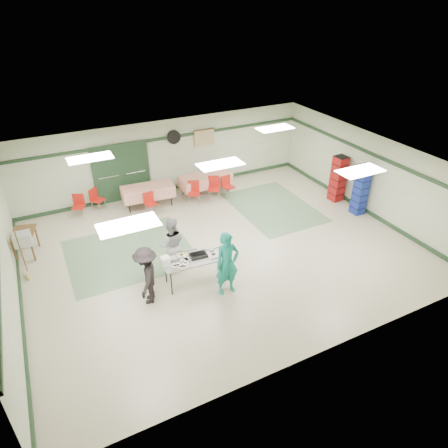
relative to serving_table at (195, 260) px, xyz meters
name	(u,v)px	position (x,y,z in m)	size (l,w,h in m)	color
floor	(221,248)	(1.27, 1.12, -0.71)	(11.00, 11.00, 0.00)	beige
ceiling	(220,163)	(1.27, 1.12, 1.99)	(11.00, 11.00, 0.00)	silver
wall_back	(167,156)	(1.27, 5.62, 0.64)	(11.00, 11.00, 0.00)	beige
wall_front	(322,307)	(1.27, -3.38, 0.64)	(11.00, 11.00, 0.00)	beige
wall_left	(5,260)	(-4.23, 1.12, 0.64)	(9.00, 9.00, 0.00)	beige
wall_right	(368,173)	(6.77, 1.12, 0.64)	(9.00, 9.00, 0.00)	beige
trim_back	(166,138)	(1.27, 5.59, 1.34)	(11.00, 0.06, 0.10)	#1F3922
baseboard_back	(170,188)	(1.27, 5.59, -0.65)	(11.00, 0.06, 0.12)	#1F3922
baseboard_left	(21,302)	(-4.20, 1.12, -0.65)	(9.00, 0.06, 0.12)	#1F3922
trim_right	(371,154)	(6.74, 1.12, 1.34)	(9.00, 0.06, 0.10)	#1F3922
baseboard_right	(361,207)	(6.74, 1.12, -0.65)	(9.00, 0.06, 0.12)	#1F3922
green_patch_a	(130,252)	(-1.23, 2.12, -0.71)	(3.50, 3.00, 0.01)	slate
green_patch_b	(273,207)	(4.07, 2.62, -0.71)	(2.50, 3.50, 0.01)	slate
double_door_left	(108,175)	(-0.93, 5.56, 0.34)	(0.90, 0.06, 2.10)	gray
double_door_right	(135,170)	(0.02, 5.56, 0.34)	(0.90, 0.06, 2.10)	gray
door_frame	(122,173)	(-0.46, 5.54, 0.34)	(2.00, 0.03, 2.15)	#1F3922
wall_fan	(174,137)	(1.57, 5.56, 1.34)	(0.50, 0.50, 0.10)	black
scroll_banner	(204,138)	(2.77, 5.56, 1.14)	(0.80, 0.02, 0.60)	tan
serving_table	(195,260)	(0.00, 0.00, 0.00)	(1.73, 0.81, 0.76)	#A6A5A1
sheet_tray_right	(218,253)	(0.62, -0.06, 0.06)	(0.57, 0.44, 0.02)	silver
sheet_tray_mid	(189,256)	(-0.12, 0.14, 0.06)	(0.60, 0.46, 0.02)	silver
sheet_tray_left	(179,265)	(-0.49, -0.12, 0.06)	(0.58, 0.44, 0.02)	silver
baking_pan	(198,255)	(0.10, 0.03, 0.09)	(0.44, 0.28, 0.08)	black
foam_box_stack	(165,262)	(-0.78, 0.03, 0.17)	(0.22, 0.20, 0.25)	white
volunteer_teal	(227,264)	(0.56, -0.71, 0.15)	(0.63, 0.41, 1.72)	#148978
volunteer_grey	(172,244)	(-0.33, 0.83, 0.07)	(0.76, 0.59, 1.57)	#99989E
volunteer_dark	(147,276)	(-1.33, -0.16, 0.06)	(1.00, 0.57, 1.54)	black
dining_table_a	(205,180)	(2.39, 4.67, -0.14)	(1.94, 0.95, 0.77)	red
dining_table_b	(148,191)	(0.19, 4.67, -0.14)	(1.83, 0.92, 0.77)	red
chair_a	(214,186)	(2.46, 4.10, -0.17)	(0.55, 0.55, 0.89)	#B7270E
chair_b	(194,190)	(1.68, 4.10, -0.18)	(0.52, 0.52, 0.87)	#B7270E
chair_c	(227,184)	(3.00, 4.10, -0.22)	(0.43, 0.43, 0.81)	#B7270E
chair_d	(150,201)	(0.06, 4.10, -0.23)	(0.42, 0.42, 0.78)	#B7270E
chair_loose_a	(96,198)	(-1.53, 5.13, -0.21)	(0.54, 0.54, 0.82)	#B7270E
chair_loose_b	(78,204)	(-2.13, 4.94, -0.21)	(0.50, 0.50, 0.82)	#B7270E
crate_stack_blue_a	(361,190)	(6.42, 0.96, 0.17)	(0.39, 0.39, 1.76)	navy
crate_stack_red	(338,179)	(6.42, 2.09, 0.12)	(0.43, 0.43, 1.67)	#A51016
crate_stack_blue_b	(359,197)	(6.42, 0.97, -0.09)	(0.38, 0.38, 1.25)	navy
printer_table	(23,236)	(-3.88, 3.34, -0.07)	(0.78, 1.02, 0.74)	brown
office_printer	(22,239)	(-3.88, 2.66, 0.21)	(0.43, 0.38, 0.34)	#AAAAA6
broom	(21,252)	(-3.96, 2.22, 0.07)	(0.03, 0.03, 1.51)	brown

